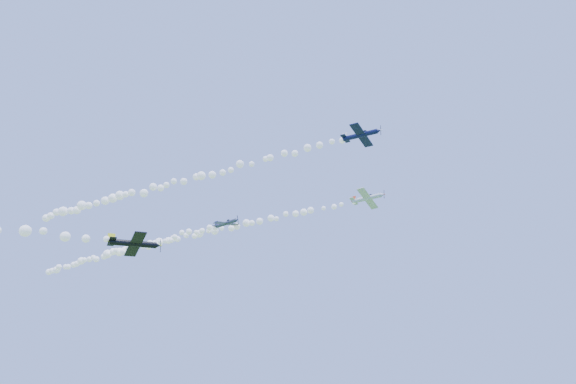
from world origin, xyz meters
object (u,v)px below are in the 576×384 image
Objects in this scene: plane_black at (135,244)px; plane_white at (368,198)px; plane_navy at (361,135)px; plane_grey at (227,223)px.

plane_white is at bearing 0.18° from plane_black.
plane_grey is at bearing 159.87° from plane_navy.
plane_black is (-19.58, -38.19, -15.26)m from plane_white.
plane_navy reaches higher than plane_grey.
plane_white is at bearing 12.11° from plane_grey.
plane_white is 0.94× the size of plane_black.
plane_black is at bearing -146.81° from plane_navy.
plane_black is (-26.70, -22.49, -19.84)m from plane_navy.
plane_navy is at bearing -13.32° from plane_grey.
plane_grey is at bearing 47.41° from plane_black.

